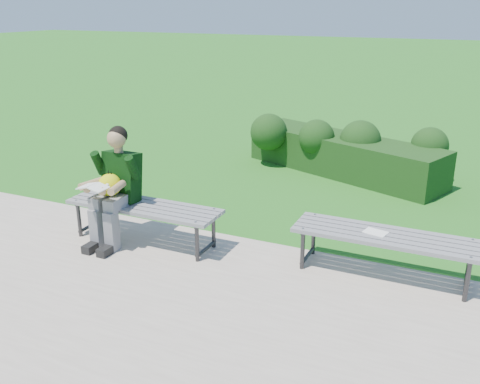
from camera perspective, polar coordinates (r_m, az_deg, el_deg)
The scene contains 7 objects.
ground at distance 6.18m, azimuth 2.46°, elevation -5.43°, with size 80.00×80.00×0.00m.
walkway at distance 4.79m, azimuth -5.66°, elevation -13.36°, with size 30.00×3.50×0.02m.
hedge at distance 8.73m, azimuth 10.75°, elevation 4.49°, with size 3.39×1.99×0.89m.
bench_left at distance 6.10m, azimuth -10.22°, elevation -1.82°, with size 1.80×0.50×0.46m.
bench_right at distance 5.45m, azimuth 15.24°, elevation -4.89°, with size 1.80×0.50×0.46m.
seated_boy at distance 6.10m, azimuth -13.23°, elevation 0.94°, with size 0.56×0.76×1.31m.
paper_sheet at distance 5.44m, azimuth 14.26°, elevation -4.18°, with size 0.25×0.20×0.01m.
Camera 1 is at (2.07, -5.21, 2.60)m, focal length 40.00 mm.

